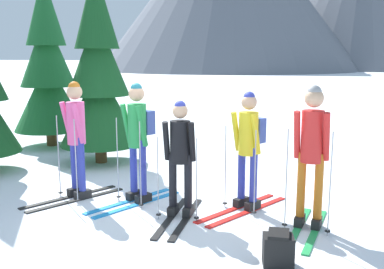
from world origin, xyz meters
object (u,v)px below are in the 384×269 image
skier_in_pink (76,134)px  backpack_on_snow_front (278,249)px  skier_in_red (312,147)px  skier_in_black (181,153)px  pine_tree_far (98,75)px  skier_in_yellow (249,144)px  pine_tree_near (48,69)px  skier_in_green (138,135)px

skier_in_pink → backpack_on_snow_front: bearing=-27.2°
skier_in_pink → skier_in_red: size_ratio=0.99×
skier_in_black → skier_in_red: skier_in_red is taller
pine_tree_far → skier_in_pink: bearing=-74.2°
skier_in_black → skier_in_yellow: (0.89, 0.50, 0.06)m
pine_tree_near → pine_tree_far: pine_tree_near is taller
skier_in_red → pine_tree_far: (-4.17, 2.72, 0.76)m
pine_tree_near → backpack_on_snow_front: size_ratio=11.00×
skier_in_black → skier_in_red: 1.75m
skier_in_pink → skier_in_red: 3.55m
skier_in_green → skier_in_yellow: (1.66, 0.05, -0.07)m
pine_tree_far → skier_in_black: bearing=-47.9°
pine_tree_far → backpack_on_snow_front: size_ratio=10.53×
skier_in_yellow → pine_tree_far: 4.06m
skier_in_green → skier_in_black: (0.78, -0.45, -0.14)m
pine_tree_far → skier_in_red: bearing=-33.1°
skier_in_green → skier_in_red: (2.52, -0.49, 0.03)m
skier_in_red → pine_tree_near: pine_tree_near is taller
skier_in_black → pine_tree_near: 6.06m
skier_in_yellow → pine_tree_far: size_ratio=0.43×
skier_in_green → backpack_on_snow_front: bearing=-37.7°
backpack_on_snow_front → skier_in_red: bearing=73.5°
skier_in_yellow → pine_tree_far: pine_tree_far is taller
skier_in_green → skier_in_black: skier_in_green is taller
skier_in_green → skier_in_yellow: bearing=1.8°
skier_in_pink → skier_in_yellow: skier_in_pink is taller
skier_in_green → skier_in_red: 2.57m
skier_in_red → skier_in_black: bearing=178.7°
backpack_on_snow_front → pine_tree_near: bearing=137.5°
skier_in_green → pine_tree_near: size_ratio=0.44×
skier_in_pink → backpack_on_snow_front: (3.17, -1.63, -0.84)m
skier_in_yellow → backpack_on_snow_front: 1.97m
skier_in_pink → skier_in_black: bearing=-12.7°
skier_in_black → skier_in_yellow: skier_in_yellow is taller
skier_in_black → pine_tree_far: bearing=132.1°
skier_in_red → skier_in_yellow: bearing=147.8°
pine_tree_near → pine_tree_far: (1.96, -1.37, -0.08)m
skier_in_pink → skier_in_red: skier_in_red is taller
skier_in_pink → skier_in_yellow: 2.67m
skier_in_yellow → skier_in_black: bearing=-150.5°
skier_in_red → pine_tree_near: (-6.13, 4.09, 0.84)m
skier_in_pink → skier_in_green: bearing=2.6°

